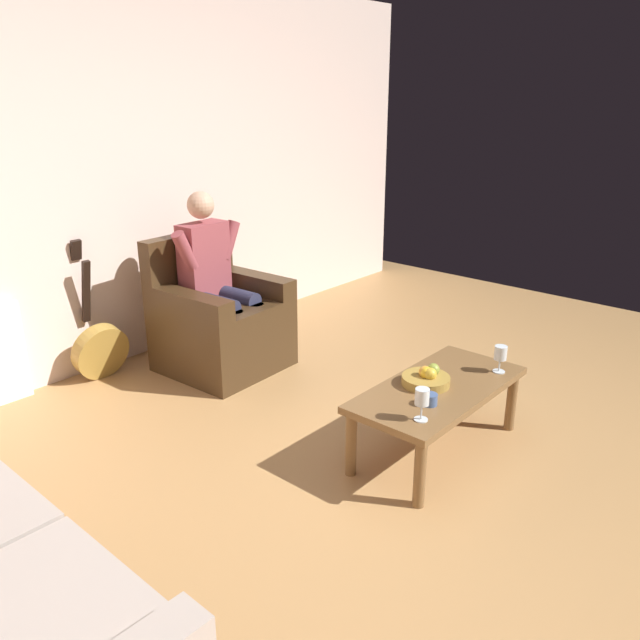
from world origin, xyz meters
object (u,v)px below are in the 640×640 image
guitar (100,347)px  candle_jar (430,399)px  person_seated (216,277)px  coffee_table (438,395)px  fruit_bowl (427,378)px  wine_glass_far (500,355)px  armchair (219,323)px  wine_glass_near (422,399)px

guitar → candle_jar: (-0.48, 2.38, 0.20)m
candle_jar → guitar: bearing=-78.6°
person_seated → coffee_table: bearing=87.4°
person_seated → fruit_bowl: person_seated is taller
person_seated → guitar: size_ratio=1.30×
coffee_table → wine_glass_far: (-0.39, 0.16, 0.16)m
guitar → armchair: bearing=145.5°
armchair → wine_glass_far: size_ratio=6.00×
armchair → person_seated: person_seated is taller
person_seated → candle_jar: size_ratio=16.22×
guitar → person_seated: bearing=145.6°
wine_glass_far → person_seated: bearing=-78.6°
armchair → coffee_table: armchair is taller
person_seated → wine_glass_near: 2.01m
guitar → fruit_bowl: 2.35m
armchair → guitar: 0.84m
person_seated → candle_jar: 1.94m
coffee_table → guitar: guitar is taller
coffee_table → fruit_bowl: (0.03, -0.06, 0.09)m
guitar → candle_jar: 2.44m
armchair → guitar: bearing=-37.6°
wine_glass_near → wine_glass_far: 0.78m
fruit_bowl → coffee_table: bearing=115.1°
armchair → coffee_table: (-0.02, 1.83, 0.01)m
wine_glass_far → candle_jar: 0.62m
armchair → fruit_bowl: armchair is taller
armchair → coffee_table: size_ratio=0.87×
guitar → candle_jar: size_ratio=12.50×
armchair → person_seated: bearing=-90.0°
coffee_table → armchair: bearing=-89.5°
wine_glass_near → wine_glass_far: wine_glass_near is taller
wine_glass_near → candle_jar: wine_glass_near is taller
person_seated → wine_glass_near: (0.38, 1.96, -0.16)m
coffee_table → wine_glass_far: bearing=157.1°
armchair → wine_glass_far: (-0.40, 1.99, 0.17)m
guitar → candle_jar: bearing=101.4°
armchair → candle_jar: armchair is taller
person_seated → coffee_table: (-0.02, 1.83, -0.33)m
armchair → candle_jar: bearing=80.7°
guitar → fruit_bowl: size_ratio=3.71×
armchair → fruit_bowl: 1.77m
armchair → person_seated: (0.00, -0.00, 0.34)m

